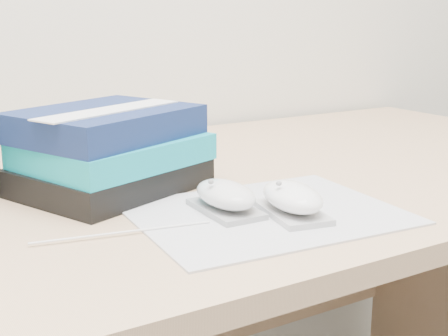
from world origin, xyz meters
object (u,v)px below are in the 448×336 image
mouse_rear (226,197)px  desk (198,293)px  mouse_front (292,199)px  book_stack (109,150)px

mouse_rear → desk: bearing=69.7°
desk → mouse_rear: mouse_rear is taller
mouse_front → mouse_rear: bearing=140.2°
mouse_rear → mouse_front: (0.07, -0.06, 0.00)m
mouse_rear → mouse_front: bearing=-39.8°
mouse_rear → mouse_front: mouse_front is taller
desk → mouse_rear: 0.36m
desk → mouse_rear: (-0.09, -0.24, 0.26)m
mouse_front → book_stack: book_stack is taller
mouse_rear → book_stack: 0.21m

